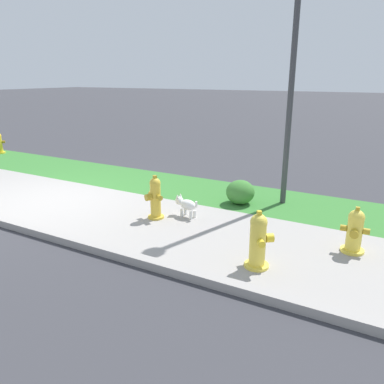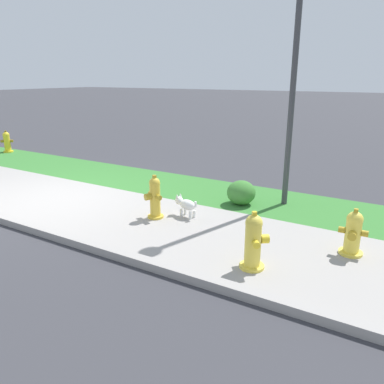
{
  "view_description": "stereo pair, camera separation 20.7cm",
  "coord_description": "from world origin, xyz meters",
  "px_view_note": "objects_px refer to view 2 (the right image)",
  "views": [
    {
      "loc": [
        6.09,
        -4.98,
        2.46
      ],
      "look_at": [
        2.88,
        0.82,
        0.4
      ],
      "focal_mm": 35.0,
      "sensor_mm": 36.0,
      "label": 1
    },
    {
      "loc": [
        6.27,
        -4.88,
        2.46
      ],
      "look_at": [
        2.88,
        0.82,
        0.4
      ],
      "focal_mm": 35.0,
      "sensor_mm": 36.0,
      "label": 2
    }
  ],
  "objects_px": {
    "fire_hydrant_by_grass_verge": "(253,241)",
    "fire_hydrant_far_end": "(155,198)",
    "shrub_bush_far_verge": "(241,193)",
    "small_white_dog": "(186,205)",
    "fire_hydrant_near_corner": "(7,142)",
    "fire_hydrant_at_driveway": "(353,233)",
    "street_lamp": "(298,23)"
  },
  "relations": [
    {
      "from": "fire_hydrant_by_grass_verge",
      "to": "fire_hydrant_far_end",
      "type": "relative_size",
      "value": 1.01
    },
    {
      "from": "shrub_bush_far_verge",
      "to": "small_white_dog",
      "type": "bearing_deg",
      "value": -116.61
    },
    {
      "from": "fire_hydrant_near_corner",
      "to": "small_white_dog",
      "type": "relative_size",
      "value": 1.45
    },
    {
      "from": "fire_hydrant_at_driveway",
      "to": "street_lamp",
      "type": "distance_m",
      "value": 3.78
    },
    {
      "from": "street_lamp",
      "to": "shrub_bush_far_verge",
      "type": "relative_size",
      "value": 9.04
    },
    {
      "from": "fire_hydrant_at_driveway",
      "to": "shrub_bush_far_verge",
      "type": "distance_m",
      "value": 2.57
    },
    {
      "from": "fire_hydrant_at_driveway",
      "to": "small_white_dog",
      "type": "relative_size",
      "value": 1.39
    },
    {
      "from": "fire_hydrant_by_grass_verge",
      "to": "fire_hydrant_at_driveway",
      "type": "height_order",
      "value": "fire_hydrant_by_grass_verge"
    },
    {
      "from": "fire_hydrant_near_corner",
      "to": "fire_hydrant_far_end",
      "type": "bearing_deg",
      "value": -61.76
    },
    {
      "from": "small_white_dog",
      "to": "street_lamp",
      "type": "height_order",
      "value": "street_lamp"
    },
    {
      "from": "fire_hydrant_near_corner",
      "to": "small_white_dog",
      "type": "bearing_deg",
      "value": -58.7
    },
    {
      "from": "fire_hydrant_near_corner",
      "to": "fire_hydrant_far_end",
      "type": "xyz_separation_m",
      "value": [
        7.88,
        -2.43,
        0.04
      ]
    },
    {
      "from": "fire_hydrant_at_driveway",
      "to": "shrub_bush_far_verge",
      "type": "height_order",
      "value": "fire_hydrant_at_driveway"
    },
    {
      "from": "small_white_dog",
      "to": "street_lamp",
      "type": "distance_m",
      "value": 3.75
    },
    {
      "from": "fire_hydrant_near_corner",
      "to": "street_lamp",
      "type": "height_order",
      "value": "street_lamp"
    },
    {
      "from": "fire_hydrant_far_end",
      "to": "fire_hydrant_at_driveway",
      "type": "relative_size",
      "value": 1.15
    },
    {
      "from": "fire_hydrant_at_driveway",
      "to": "small_white_dog",
      "type": "xyz_separation_m",
      "value": [
        -2.83,
        0.08,
        -0.1
      ]
    },
    {
      "from": "small_white_dog",
      "to": "street_lamp",
      "type": "bearing_deg",
      "value": -116.83
    },
    {
      "from": "small_white_dog",
      "to": "fire_hydrant_at_driveway",
      "type": "bearing_deg",
      "value": -169.43
    },
    {
      "from": "street_lamp",
      "to": "shrub_bush_far_verge",
      "type": "height_order",
      "value": "street_lamp"
    },
    {
      "from": "fire_hydrant_by_grass_verge",
      "to": "fire_hydrant_far_end",
      "type": "bearing_deg",
      "value": -146.38
    },
    {
      "from": "fire_hydrant_at_driveway",
      "to": "fire_hydrant_far_end",
      "type": "bearing_deg",
      "value": 1.14
    },
    {
      "from": "fire_hydrant_by_grass_verge",
      "to": "fire_hydrant_far_end",
      "type": "distance_m",
      "value": 2.36
    },
    {
      "from": "fire_hydrant_by_grass_verge",
      "to": "street_lamp",
      "type": "relative_size",
      "value": 0.16
    },
    {
      "from": "fire_hydrant_at_driveway",
      "to": "street_lamp",
      "type": "xyz_separation_m",
      "value": [
        -1.51,
        1.71,
        3.01
      ]
    },
    {
      "from": "small_white_dog",
      "to": "shrub_bush_far_verge",
      "type": "xyz_separation_m",
      "value": [
        0.58,
        1.16,
        0.01
      ]
    },
    {
      "from": "fire_hydrant_near_corner",
      "to": "small_white_dog",
      "type": "height_order",
      "value": "fire_hydrant_near_corner"
    },
    {
      "from": "street_lamp",
      "to": "fire_hydrant_by_grass_verge",
      "type": "bearing_deg",
      "value": -80.97
    },
    {
      "from": "small_white_dog",
      "to": "shrub_bush_far_verge",
      "type": "bearing_deg",
      "value": -104.37
    },
    {
      "from": "fire_hydrant_by_grass_verge",
      "to": "fire_hydrant_at_driveway",
      "type": "xyz_separation_m",
      "value": [
        1.07,
        1.1,
        -0.06
      ]
    },
    {
      "from": "small_white_dog",
      "to": "street_lamp",
      "type": "xyz_separation_m",
      "value": [
        1.32,
        1.63,
        3.11
      ]
    },
    {
      "from": "fire_hydrant_near_corner",
      "to": "shrub_bush_far_verge",
      "type": "bearing_deg",
      "value": -50.57
    }
  ]
}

